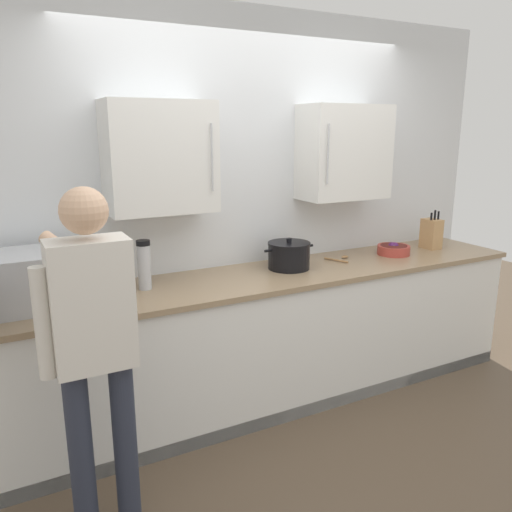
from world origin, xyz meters
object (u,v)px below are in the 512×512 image
(person_figure, at_px, (93,338))
(thermos_flask, at_px, (144,265))
(wooden_spoon, at_px, (341,258))
(knife_block, at_px, (431,234))
(stock_pot, at_px, (289,255))
(fruit_bowl, at_px, (394,249))
(microwave_oven, at_px, (28,281))

(person_figure, bearing_deg, thermos_flask, 59.64)
(wooden_spoon, xyz_separation_m, person_figure, (-1.94, -0.79, 0.05))
(wooden_spoon, bearing_deg, person_figure, -157.73)
(thermos_flask, height_order, knife_block, knife_block)
(stock_pot, height_order, wooden_spoon, stock_pot)
(knife_block, bearing_deg, person_figure, -164.93)
(person_figure, bearing_deg, wooden_spoon, 22.27)
(fruit_bowl, bearing_deg, person_figure, -162.95)
(stock_pot, height_order, knife_block, knife_block)
(wooden_spoon, relative_size, knife_block, 0.64)
(thermos_flask, xyz_separation_m, wooden_spoon, (1.49, 0.03, -0.14))
(wooden_spoon, height_order, knife_block, knife_block)
(fruit_bowl, xyz_separation_m, thermos_flask, (-1.94, 0.03, 0.11))
(fruit_bowl, relative_size, knife_block, 0.79)
(stock_pot, bearing_deg, knife_block, -0.32)
(microwave_oven, height_order, knife_block, knife_block)
(fruit_bowl, bearing_deg, knife_block, 3.01)
(thermos_flask, height_order, wooden_spoon, thermos_flask)
(stock_pot, relative_size, knife_block, 1.23)
(thermos_flask, bearing_deg, stock_pot, -0.25)
(stock_pot, xyz_separation_m, fruit_bowl, (0.93, -0.03, -0.05))
(stock_pot, distance_m, knife_block, 1.34)
(microwave_oven, relative_size, stock_pot, 2.08)
(fruit_bowl, distance_m, knife_block, 0.42)
(knife_block, bearing_deg, stock_pot, 179.68)
(stock_pot, bearing_deg, microwave_oven, -179.13)
(microwave_oven, height_order, person_figure, person_figure)
(fruit_bowl, height_order, thermos_flask, thermos_flask)
(stock_pot, xyz_separation_m, person_figure, (-1.47, -0.76, -0.03))
(thermos_flask, xyz_separation_m, knife_block, (2.36, -0.01, -0.03))
(stock_pot, bearing_deg, wooden_spoon, 3.67)
(microwave_oven, bearing_deg, stock_pot, 0.87)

